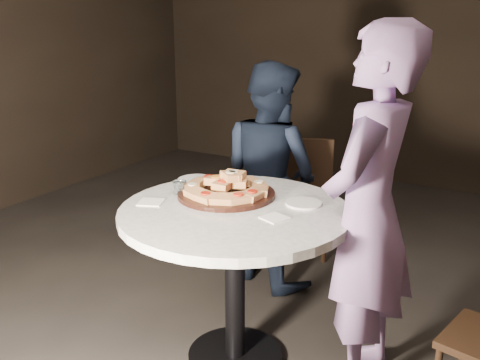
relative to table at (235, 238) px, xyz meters
The scene contains 12 objects.
floor 0.70m from the table, 129.19° to the left, with size 7.00×7.00×0.00m, color black.
table is the anchor object (origin of this frame).
serving_board 0.25m from the table, 134.38° to the left, with size 0.50×0.50×0.02m, color black.
focaccia_pile 0.28m from the table, 133.44° to the left, with size 0.45×0.45×0.12m.
plate_left 0.52m from the table, 147.17° to the left, with size 0.21×0.21×0.01m, color white.
plate_right 0.38m from the table, 39.99° to the left, with size 0.18×0.18×0.01m, color white.
water_glass 0.41m from the table, behind, with size 0.08×0.08×0.07m, color silver.
napkin_near 0.46m from the table, 160.52° to the right, with size 0.12×0.12×0.01m, color white.
napkin_far 0.28m from the table, ahead, with size 0.11×0.11×0.01m, color white.
chair_far 1.37m from the table, 100.48° to the left, with size 0.58×0.59×0.93m.
diner_navy 0.97m from the table, 107.15° to the left, with size 0.72×0.56×1.48m, color black.
diner_teal 0.65m from the table, 17.09° to the left, with size 0.63×0.41×1.73m, color #7E649B.
Camera 1 is at (1.35, -2.19, 1.74)m, focal length 40.00 mm.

